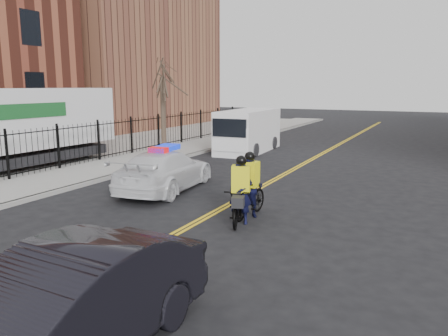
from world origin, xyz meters
name	(u,v)px	position (x,y,z in m)	size (l,w,h in m)	color
ground	(188,227)	(0.00, 0.00, 0.00)	(120.00, 120.00, 0.00)	black
center_line_left	(284,173)	(-0.08, 8.00, 0.01)	(0.10, 60.00, 0.01)	gold
center_line_right	(287,174)	(0.08, 8.00, 0.01)	(0.10, 60.00, 0.01)	gold
sidewalk	(143,159)	(-7.50, 8.00, 0.07)	(3.00, 60.00, 0.15)	gray
curb	(168,161)	(-6.00, 8.00, 0.07)	(0.20, 60.00, 0.15)	gray
iron_fence	(119,139)	(-9.00, 8.00, 1.00)	(0.12, 28.00, 2.00)	black
lot_pad	(4,147)	(-18.00, 8.00, 0.01)	(18.00, 60.00, 0.02)	gray
warehouse_far	(111,51)	(-23.00, 24.00, 7.00)	(14.00, 18.00, 14.00)	brown
street_tree	(163,89)	(-7.60, 10.00, 3.53)	(3.20, 3.20, 4.80)	#382921
police_cruiser	(165,170)	(-2.89, 3.20, 0.73)	(2.67, 5.20, 1.60)	white
dark_sedan	(61,312)	(1.60, -5.80, 0.80)	(1.69, 4.85, 1.60)	black
cargo_van	(247,132)	(-4.01, 13.06, 1.15)	(2.40, 5.72, 2.35)	white
cyclist_near	(241,200)	(1.12, 0.91, 0.65)	(1.23, 2.02, 1.87)	black
cyclist_far	(249,191)	(1.08, 1.58, 0.74)	(0.88, 1.89, 1.89)	black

